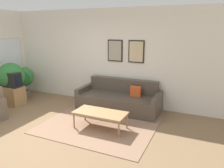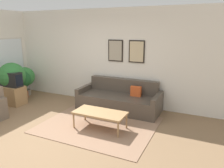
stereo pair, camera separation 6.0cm
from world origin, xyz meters
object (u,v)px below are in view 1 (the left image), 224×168
at_px(couch, 119,100).
at_px(coffee_table, 100,113).
at_px(potted_plant_tall, 11,77).
at_px(tv, 10,80).

distance_m(couch, coffee_table, 1.25).
bearing_deg(couch, potted_plant_tall, -166.74).
distance_m(tv, potted_plant_tall, 0.22).
height_order(couch, coffee_table, couch).
bearing_deg(tv, couch, 16.84).
xyz_separation_m(couch, coffee_table, (0.07, -1.25, 0.07)).
bearing_deg(coffee_table, potted_plant_tall, 170.92).
bearing_deg(couch, tv, -163.16).
xyz_separation_m(tv, potted_plant_tall, (-0.15, 0.17, 0.03)).
bearing_deg(tv, potted_plant_tall, 131.51).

